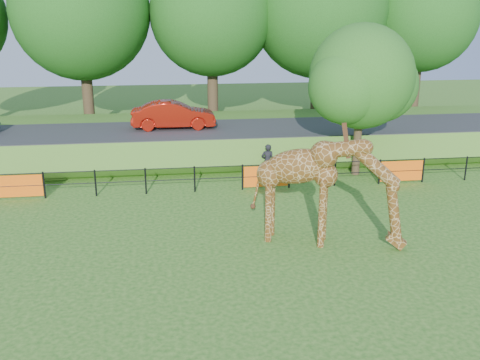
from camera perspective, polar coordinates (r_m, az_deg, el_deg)
The scene contains 9 objects.
ground at distance 14.95m, azimuth -3.09°, elevation -10.85°, with size 90.00×90.00×0.00m, color #225C17.
giraffe at distance 16.92m, azimuth 9.43°, elevation -1.22°, with size 4.90×0.90×3.50m, color #5C3713, non-canonical shape.
perimeter_fence at distance 22.15m, azimuth -4.86°, elevation 0.10°, with size 28.07×0.10×1.10m, color black, non-canonical shape.
embankment at distance 29.38m, azimuth -5.67°, elevation 4.52°, with size 40.00×9.00×1.30m, color #225C17.
road at distance 27.77m, azimuth -5.59°, elevation 5.28°, with size 40.00×5.00×0.12m, color #313133.
car_red at distance 27.96m, azimuth -7.12°, elevation 6.91°, with size 1.50×4.29×1.41m, color #9F180B.
visitor at distance 23.97m, azimuth 2.96°, elevation 2.02°, with size 0.57×0.37×1.56m, color black.
tree_east at distance 24.52m, azimuth 13.00°, elevation 10.29°, with size 5.40×4.71×6.76m.
bg_tree_line at distance 35.29m, azimuth -3.24°, elevation 17.37°, with size 37.30×8.80×11.82m.
Camera 1 is at (-1.00, -13.17, 6.99)m, focal length 40.00 mm.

